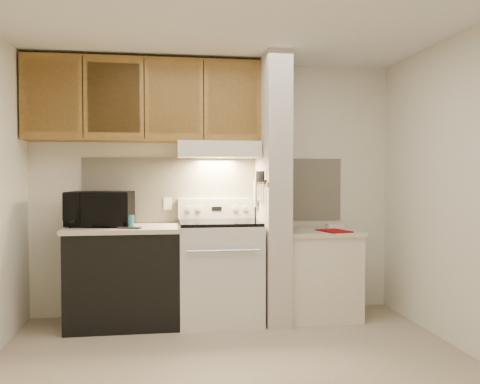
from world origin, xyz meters
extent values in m
plane|color=tan|center=(0.00, 0.00, 0.00)|extent=(3.60, 3.60, 0.00)
plane|color=white|center=(0.00, 0.00, 2.50)|extent=(3.60, 3.60, 0.00)
cube|color=white|center=(0.00, 1.50, 1.25)|extent=(3.60, 2.50, 0.02)
cube|color=white|center=(1.80, 0.00, 1.25)|extent=(0.02, 3.00, 2.50)
cube|color=beige|center=(0.00, 1.49, 1.24)|extent=(2.60, 0.02, 0.63)
cube|color=silver|center=(0.00, 1.16, 0.46)|extent=(0.76, 0.65, 0.92)
cube|color=black|center=(0.00, 0.84, 0.50)|extent=(0.50, 0.01, 0.30)
cylinder|color=silver|center=(0.00, 0.80, 0.72)|extent=(0.65, 0.02, 0.02)
cube|color=black|center=(0.00, 1.16, 0.94)|extent=(0.74, 0.64, 0.03)
cube|color=silver|center=(0.00, 1.44, 1.05)|extent=(0.76, 0.08, 0.20)
cube|color=black|center=(0.00, 1.40, 1.05)|extent=(0.10, 0.01, 0.04)
cylinder|color=silver|center=(-0.28, 1.40, 1.05)|extent=(0.05, 0.02, 0.05)
cylinder|color=silver|center=(-0.18, 1.40, 1.05)|extent=(0.05, 0.02, 0.05)
cylinder|color=silver|center=(0.18, 1.40, 1.05)|extent=(0.05, 0.02, 0.05)
cylinder|color=silver|center=(0.28, 1.40, 1.05)|extent=(0.05, 0.02, 0.05)
cube|color=black|center=(-0.88, 1.17, 0.43)|extent=(1.00, 0.63, 0.87)
cube|color=beige|center=(-0.88, 1.17, 0.89)|extent=(1.04, 0.67, 0.04)
cube|color=black|center=(-0.82, 0.97, 0.92)|extent=(0.21, 0.13, 0.01)
cylinder|color=#22646B|center=(-0.83, 1.06, 0.97)|extent=(0.13, 0.13, 0.11)
cube|color=silver|center=(-0.48, 1.48, 1.10)|extent=(0.08, 0.01, 0.12)
imported|color=black|center=(-1.10, 1.23, 1.07)|extent=(0.62, 0.45, 0.32)
cube|color=beige|center=(0.51, 1.15, 1.25)|extent=(0.22, 0.70, 2.50)
cube|color=olive|center=(0.39, 1.15, 1.30)|extent=(0.01, 0.70, 0.04)
cube|color=black|center=(0.39, 1.10, 1.32)|extent=(0.02, 0.42, 0.04)
cube|color=silver|center=(0.38, 0.93, 1.22)|extent=(0.01, 0.03, 0.16)
cylinder|color=black|center=(0.38, 0.93, 1.37)|extent=(0.02, 0.02, 0.10)
cube|color=silver|center=(0.38, 1.03, 1.21)|extent=(0.01, 0.04, 0.18)
cylinder|color=black|center=(0.38, 1.03, 1.37)|extent=(0.02, 0.02, 0.10)
cube|color=silver|center=(0.38, 1.11, 1.20)|extent=(0.01, 0.04, 0.20)
cylinder|color=black|center=(0.38, 1.10, 1.37)|extent=(0.02, 0.02, 0.10)
cube|color=silver|center=(0.38, 1.18, 1.22)|extent=(0.01, 0.04, 0.16)
cylinder|color=black|center=(0.38, 1.17, 1.37)|extent=(0.02, 0.02, 0.10)
cube|color=silver|center=(0.38, 1.25, 1.21)|extent=(0.01, 0.04, 0.18)
cylinder|color=black|center=(0.38, 1.25, 1.37)|extent=(0.02, 0.02, 0.10)
cube|color=gray|center=(0.38, 1.32, 1.20)|extent=(0.03, 0.11, 0.26)
cube|color=silver|center=(0.97, 1.15, 0.40)|extent=(0.70, 0.60, 0.81)
cube|color=beige|center=(0.97, 1.15, 0.83)|extent=(0.74, 0.64, 0.04)
cube|color=#950509|center=(1.07, 1.00, 0.86)|extent=(0.30, 0.36, 0.01)
cube|color=white|center=(1.19, 1.33, 0.87)|extent=(0.16, 0.11, 0.04)
cube|color=silver|center=(0.00, 1.28, 1.62)|extent=(0.78, 0.44, 0.15)
cube|color=silver|center=(0.00, 1.07, 1.58)|extent=(0.78, 0.04, 0.06)
cube|color=olive|center=(-0.69, 1.32, 2.08)|extent=(2.18, 0.33, 0.77)
cube|color=olive|center=(-1.51, 1.17, 2.08)|extent=(0.46, 0.01, 0.63)
cube|color=black|center=(-1.23, 1.16, 2.08)|extent=(0.01, 0.01, 0.73)
cube|color=olive|center=(-0.96, 1.17, 2.08)|extent=(0.46, 0.01, 0.63)
cube|color=black|center=(-0.69, 1.16, 2.08)|extent=(0.01, 0.01, 0.73)
cube|color=olive|center=(-0.42, 1.17, 2.08)|extent=(0.46, 0.01, 0.63)
cube|color=black|center=(-0.14, 1.16, 2.08)|extent=(0.01, 0.01, 0.73)
cube|color=olive|center=(0.13, 1.17, 2.08)|extent=(0.46, 0.01, 0.63)
camera|label=1|loc=(-0.51, -3.58, 1.38)|focal=38.00mm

